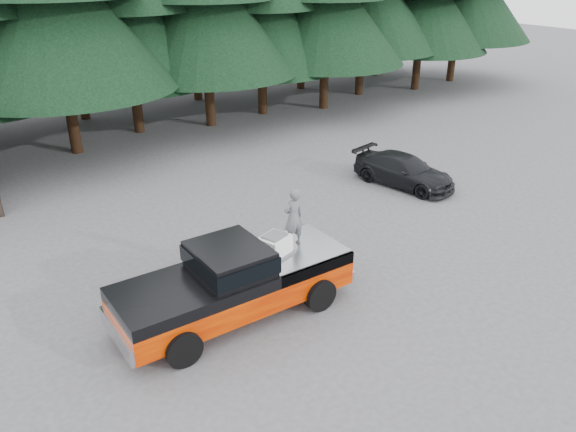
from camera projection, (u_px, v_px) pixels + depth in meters
ground at (273, 289)px, 14.94m from camera, size 120.00×120.00×0.00m
pickup_truck at (235, 292)px, 13.63m from camera, size 6.00×2.04×1.33m
truck_cab at (230, 258)px, 13.17m from camera, size 1.66×1.90×0.59m
air_compressor at (275, 246)px, 13.81m from camera, size 0.87×0.79×0.49m
man_on_bed at (293, 217)px, 14.09m from camera, size 0.56×0.37×1.54m
parked_car at (404, 171)px, 21.42m from camera, size 2.44×4.30×1.17m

